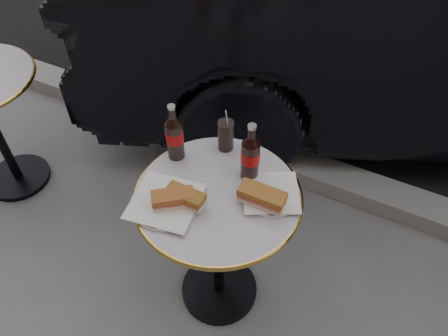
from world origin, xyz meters
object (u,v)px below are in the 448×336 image
at_px(cola_bottle_right, 251,152).
at_px(cola_glass, 226,135).
at_px(cola_bottle_left, 174,132).
at_px(plate_right, 271,194).
at_px(bistro_table, 219,249).
at_px(plate_left, 165,203).

height_order(cola_bottle_right, cola_glass, cola_bottle_right).
xyz_separation_m(cola_bottle_left, cola_bottle_right, (0.30, 0.03, 0.00)).
distance_m(plate_right, cola_bottle_right, 0.17).
relative_size(plate_right, cola_glass, 1.59).
bearing_deg(cola_glass, cola_bottle_right, -33.27).
bearing_deg(bistro_table, cola_glass, 109.95).
bearing_deg(cola_bottle_left, bistro_table, -23.00).
relative_size(bistro_table, cola_bottle_right, 2.89).
relative_size(plate_left, plate_right, 1.17).
relative_size(plate_right, cola_bottle_right, 0.83).
distance_m(plate_left, cola_bottle_right, 0.35).
height_order(plate_right, cola_bottle_left, cola_bottle_left).
height_order(bistro_table, plate_left, plate_left).
xyz_separation_m(plate_right, cola_glass, (-0.26, 0.15, 0.06)).
relative_size(plate_left, cola_glass, 1.85).
relative_size(cola_bottle_left, cola_glass, 1.88).
bearing_deg(cola_bottle_right, cola_glass, 146.73).
distance_m(plate_left, cola_bottle_left, 0.27).
relative_size(bistro_table, plate_right, 3.50).
height_order(plate_left, cola_glass, cola_glass).
bearing_deg(cola_bottle_right, plate_right, -23.99).
bearing_deg(plate_right, plate_left, -146.67).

